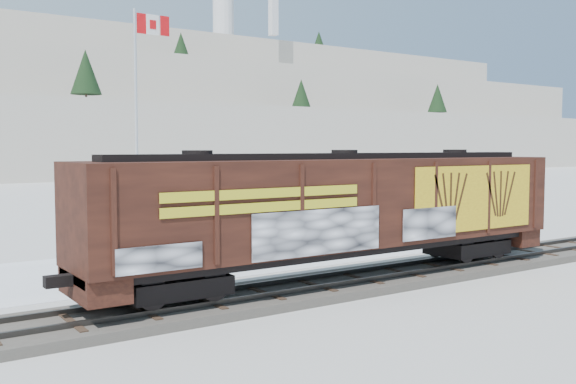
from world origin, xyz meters
TOP-DOWN VIEW (x-y plane):
  - ground at (0.00, 0.00)m, footprint 500.00×500.00m
  - rail_track at (0.00, 0.00)m, footprint 50.00×3.40m
  - parking_strip at (0.00, 7.50)m, footprint 40.00×8.00m
  - hopper_railcar at (3.37, -0.01)m, footprint 18.59×3.06m
  - flagpole at (1.39, 13.88)m, footprint 2.30×0.90m
  - car_silver at (-2.18, 5.85)m, footprint 4.32×2.79m
  - car_white at (1.97, 7.59)m, footprint 5.12×3.54m
  - car_dark at (3.05, 6.69)m, footprint 5.10×2.96m

SIDE VIEW (x-z plane):
  - ground at x=0.00m, z-range 0.00..0.00m
  - parking_strip at x=0.00m, z-range 0.00..0.03m
  - rail_track at x=0.00m, z-range -0.07..0.36m
  - car_silver at x=-2.18m, z-range 0.03..1.40m
  - car_dark at x=3.05m, z-range 0.03..1.42m
  - car_white at x=1.97m, z-range 0.03..1.63m
  - hopper_railcar at x=3.37m, z-range 0.69..4.94m
  - flagpole at x=1.39m, z-range -1.52..10.24m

